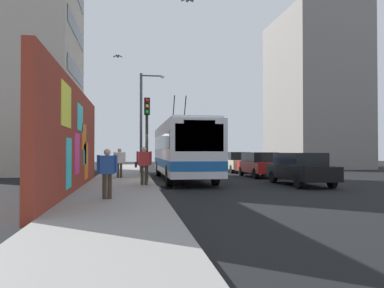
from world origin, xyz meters
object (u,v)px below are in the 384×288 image
pedestrian_midblock (120,161)px  parked_car_red (260,164)px  parked_car_black (300,168)px  pedestrian_near_wall (107,170)px  city_bus (183,149)px  street_lamp (144,116)px  parked_car_champagne (236,162)px  pedestrian_at_curb (144,162)px  traffic_light (147,125)px

pedestrian_midblock → parked_car_red: bearing=-80.1°
parked_car_black → pedestrian_near_wall: 10.28m
city_bus → street_lamp: size_ratio=1.65×
parked_car_champagne → pedestrian_midblock: 11.31m
parked_car_champagne → city_bus: bearing=144.9°
city_bus → parked_car_champagne: bearing=-35.1°
pedestrian_near_wall → pedestrian_at_curb: 5.14m
pedestrian_near_wall → street_lamp: street_lamp is taller
parked_car_champagne → pedestrian_at_curb: 14.10m
parked_car_red → pedestrian_midblock: pedestrian_midblock is taller
pedestrian_midblock → traffic_light: (-3.25, -1.41, 1.81)m
city_bus → traffic_light: city_bus is taller
parked_car_black → parked_car_champagne: bearing=0.0°
parked_car_black → parked_car_red: same height
parked_car_red → city_bus: bearing=109.0°
pedestrian_at_curb → traffic_light: (1.52, -0.19, 1.78)m
parked_car_black → parked_car_red: (6.05, 0.00, -0.00)m
pedestrian_near_wall → street_lamp: 14.72m
city_bus → traffic_light: bearing=144.2°
parked_car_champagne → traffic_light: bearing=144.7°
traffic_light → street_lamp: (7.84, -0.08, 1.14)m
city_bus → pedestrian_near_wall: size_ratio=7.14×
parked_car_red → parked_car_black: bearing=180.0°
parked_car_champagne → pedestrian_midblock: pedestrian_midblock is taller
city_bus → pedestrian_midblock: city_bus is taller
parked_car_black → parked_car_champagne: size_ratio=1.01×
traffic_light → pedestrian_at_curb: bearing=172.9°
pedestrian_near_wall → traffic_light: 6.92m
pedestrian_near_wall → traffic_light: size_ratio=0.38×
city_bus → parked_car_black: 6.79m
city_bus → pedestrian_at_curb: (-4.51, 2.34, -0.64)m
parked_car_red → pedestrian_near_wall: size_ratio=2.89×
pedestrian_midblock → traffic_light: 3.98m
city_bus → traffic_light: 3.85m
city_bus → parked_car_black: bearing=-129.3°
city_bus → pedestrian_midblock: size_ratio=6.84×
city_bus → pedestrian_at_curb: 5.12m
pedestrian_at_curb → parked_car_champagne: bearing=-32.3°
traffic_light → city_bus: bearing=-35.8°
parked_car_champagne → pedestrian_near_wall: pedestrian_near_wall is taller
parked_car_champagne → traffic_light: size_ratio=1.14×
pedestrian_at_curb → traffic_light: traffic_light is taller
street_lamp → pedestrian_at_curb: bearing=178.4°
pedestrian_midblock → street_lamp: size_ratio=0.24×
pedestrian_midblock → city_bus: bearing=-94.2°
pedestrian_near_wall → pedestrian_midblock: 9.74m
city_bus → pedestrian_near_wall: bearing=158.9°
parked_car_red → pedestrian_near_wall: (-11.27, 8.85, 0.24)m
parked_car_black → parked_car_champagne: same height
parked_car_champagne → street_lamp: (-2.55, 7.27, 3.24)m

